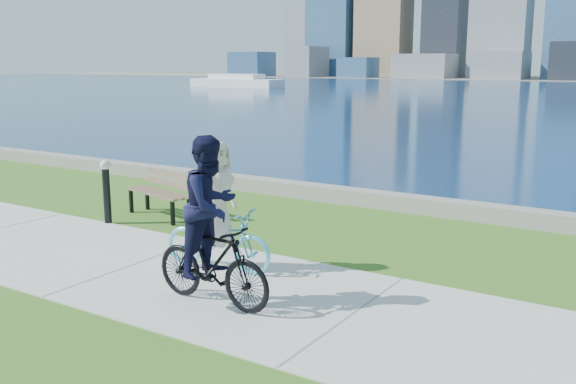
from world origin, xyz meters
name	(u,v)px	position (x,y,z in m)	size (l,w,h in m)	color
ground	(133,266)	(0.00, 0.00, 0.00)	(320.00, 320.00, 0.00)	#305C18
concrete_path	(133,265)	(0.00, 0.00, 0.01)	(80.00, 3.50, 0.02)	#ADAEA8
seawall	(320,192)	(0.00, 6.20, 0.17)	(90.00, 0.50, 0.35)	slate
ferry_near	(237,82)	(-45.29, 62.69, 0.74)	(13.10, 3.74, 1.78)	white
park_bench	(163,190)	(-2.01, 2.85, 0.58)	(1.93, 1.03, 0.95)	black
bollard_lamp	(106,187)	(-2.52, 1.75, 0.76)	(0.22, 0.22, 1.33)	black
cyclist_woman	(217,222)	(1.33, 0.58, 0.79)	(0.91, 1.97, 2.08)	#60CAE9
cyclist_man	(211,235)	(2.22, -0.66, 1.00)	(0.74, 1.95, 2.33)	black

